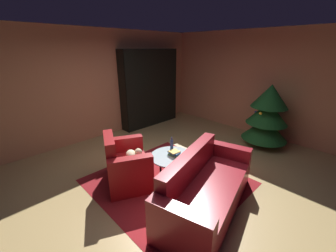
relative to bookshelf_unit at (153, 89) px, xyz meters
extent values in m
plane|color=tan|center=(2.43, -1.79, -1.08)|extent=(7.92, 7.92, 0.00)
cube|color=tan|center=(2.43, 1.54, 0.29)|extent=(5.41, 0.06, 2.74)
cube|color=tan|center=(-0.25, -1.79, 0.29)|extent=(0.06, 6.72, 2.74)
cube|color=maroon|center=(2.59, -1.89, -1.08)|extent=(2.43, 2.35, 0.01)
cube|color=black|center=(0.14, -0.10, 0.04)|extent=(0.03, 1.92, 2.25)
cube|color=black|center=(-0.02, 0.84, 0.04)|extent=(0.35, 0.03, 2.25)
cube|color=black|center=(-0.02, -1.05, 0.04)|extent=(0.35, 0.02, 2.25)
cube|color=black|center=(-0.02, -0.10, -1.07)|extent=(0.33, 1.87, 0.03)
cube|color=black|center=(-0.02, -0.10, -0.62)|extent=(0.33, 1.87, 0.03)
cube|color=black|center=(-0.02, -0.10, -0.18)|extent=(0.33, 1.87, 0.02)
cube|color=black|center=(-0.02, -0.10, 0.27)|extent=(0.33, 1.87, 0.02)
cube|color=black|center=(-0.02, -0.10, 0.71)|extent=(0.33, 1.87, 0.02)
cube|color=black|center=(-0.02, -0.10, 1.16)|extent=(0.33, 1.87, 0.03)
cube|color=black|center=(-0.15, -0.10, -0.26)|extent=(0.05, 1.14, 0.71)
cube|color=black|center=(-0.13, -0.10, -0.26)|extent=(0.03, 1.17, 0.74)
cube|color=orange|center=(-0.06, 0.76, -0.92)|extent=(0.25, 0.05, 0.26)
cube|color=#33773F|center=(-0.07, 0.72, -0.93)|extent=(0.23, 0.03, 0.25)
cube|color=tan|center=(-0.10, 0.68, -0.90)|extent=(0.17, 0.03, 0.31)
cube|color=navy|center=(-0.07, 0.64, -0.93)|extent=(0.23, 0.05, 0.25)
cube|color=#265580|center=(-0.07, 0.59, -0.88)|extent=(0.24, 0.03, 0.35)
cube|color=red|center=(-0.09, 0.55, -0.88)|extent=(0.19, 0.03, 0.36)
cube|color=#125399|center=(-0.09, 0.51, -0.94)|extent=(0.20, 0.03, 0.24)
cube|color=#2C569B|center=(-0.06, 0.80, 0.44)|extent=(0.25, 0.03, 0.32)
cube|color=#A9A395|center=(-0.07, 0.76, 0.41)|extent=(0.24, 0.04, 0.26)
cube|color=purple|center=(-0.06, 0.71, 0.45)|extent=(0.25, 0.04, 0.33)
cube|color=gold|center=(-0.06, 0.67, 0.43)|extent=(0.25, 0.04, 0.31)
cube|color=#3E3A18|center=(-0.07, 0.63, 0.47)|extent=(0.24, 0.04, 0.39)
cube|color=#AFB285|center=(-0.09, 0.58, 0.40)|extent=(0.20, 0.03, 0.23)
cube|color=#32733B|center=(-0.08, 0.54, 0.47)|extent=(0.21, 0.04, 0.38)
cube|color=#27713E|center=(-0.10, 0.77, 0.90)|extent=(0.18, 0.03, 0.35)
cube|color=#934A91|center=(-0.08, 0.73, 0.91)|extent=(0.21, 0.05, 0.36)
cube|color=#8C51A6|center=(-0.07, 0.69, 0.85)|extent=(0.23, 0.04, 0.26)
cube|color=#263E97|center=(-0.10, 0.65, 0.86)|extent=(0.17, 0.03, 0.28)
cube|color=#36784B|center=(-0.08, 0.60, 0.91)|extent=(0.23, 0.04, 0.38)
cube|color=maroon|center=(2.07, -2.38, -0.87)|extent=(0.91, 0.93, 0.42)
cube|color=maroon|center=(1.95, -2.62, -0.41)|extent=(0.67, 0.43, 0.50)
cube|color=maroon|center=(2.44, -2.56, -0.73)|extent=(0.45, 0.70, 0.70)
cube|color=maroon|center=(1.70, -2.20, -0.73)|extent=(0.45, 0.70, 0.70)
ellipsoid|color=beige|center=(2.10, -2.31, -0.57)|extent=(0.33, 0.28, 0.18)
sphere|color=beige|center=(2.17, -2.21, -0.51)|extent=(0.13, 0.13, 0.13)
cube|color=maroon|center=(3.46, -1.90, -0.86)|extent=(1.20, 1.79, 0.44)
cube|color=maroon|center=(3.15, -1.98, -0.43)|extent=(0.59, 1.63, 0.42)
cube|color=maroon|center=(3.69, -2.78, -0.75)|extent=(0.83, 0.38, 0.67)
cube|color=maroon|center=(3.23, -1.02, -0.75)|extent=(0.83, 0.38, 0.67)
cylinder|color=black|center=(2.77, -1.76, -0.86)|extent=(0.04, 0.04, 0.45)
cylinder|color=black|center=(2.44, -1.56, -0.86)|extent=(0.04, 0.04, 0.45)
cylinder|color=black|center=(2.45, -1.94, -0.86)|extent=(0.04, 0.04, 0.45)
cylinder|color=silver|center=(2.56, -1.75, -0.63)|extent=(0.79, 0.79, 0.02)
cube|color=#447345|center=(2.57, -1.72, -0.60)|extent=(0.21, 0.14, 0.03)
cube|color=#39568C|center=(2.57, -1.72, -0.58)|extent=(0.16, 0.12, 0.02)
cube|color=#29578B|center=(2.56, -1.71, -0.56)|extent=(0.22, 0.13, 0.03)
cube|color=#E3C04E|center=(2.57, -1.71, -0.54)|extent=(0.17, 0.18, 0.02)
cylinder|color=navy|center=(2.40, -1.60, -0.52)|extent=(0.06, 0.06, 0.20)
cylinder|color=navy|center=(2.40, -1.60, -0.38)|extent=(0.02, 0.02, 0.07)
cylinder|color=brown|center=(3.14, 0.87, -0.99)|extent=(0.08, 0.08, 0.18)
cone|color=#185321|center=(3.14, 0.87, -0.64)|extent=(1.04, 1.04, 0.53)
cone|color=#185321|center=(3.14, 0.87, -0.24)|extent=(0.93, 0.93, 0.53)
cone|color=#185321|center=(3.14, 0.87, 0.16)|extent=(0.82, 0.82, 0.53)
sphere|color=yellow|center=(3.32, 1.25, -0.76)|extent=(0.06, 0.06, 0.06)
sphere|color=yellow|center=(2.82, 1.07, -0.20)|extent=(0.07, 0.07, 0.07)
sphere|color=yellow|center=(3.12, 0.49, -0.18)|extent=(0.07, 0.07, 0.07)
sphere|color=blue|center=(2.80, 1.03, -0.34)|extent=(0.06, 0.06, 0.06)
camera|label=1|loc=(4.87, -4.11, 1.20)|focal=22.36mm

